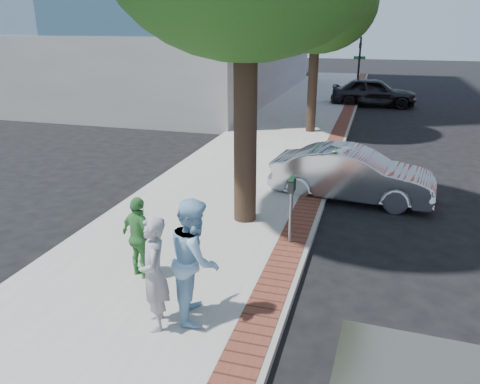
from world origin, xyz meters
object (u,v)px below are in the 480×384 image
at_px(person_officer, 195,259).
at_px(person_green, 140,238).
at_px(person_gray, 154,274).
at_px(sedan_silver, 352,174).
at_px(bg_car, 373,92).
at_px(parking_meter, 291,196).

height_order(person_officer, person_green, person_officer).
relative_size(person_gray, person_green, 1.17).
bearing_deg(sedan_silver, bg_car, 5.53).
height_order(parking_meter, person_officer, person_officer).
distance_m(parking_meter, person_green, 3.19).
bearing_deg(sedan_silver, parking_meter, 169.49).
distance_m(person_green, bg_car, 21.90).
height_order(person_officer, sedan_silver, person_officer).
bearing_deg(bg_car, parking_meter, 174.25).
bearing_deg(sedan_silver, person_officer, 169.05).
bearing_deg(parking_meter, sedan_silver, 73.21).
height_order(person_green, sedan_silver, person_green).
relative_size(parking_meter, person_gray, 0.82).
xyz_separation_m(person_green, bg_car, (3.61, 21.60, -0.10)).
relative_size(person_gray, sedan_silver, 0.42).
xyz_separation_m(person_gray, person_green, (-0.93, 1.31, -0.13)).
distance_m(parking_meter, sedan_silver, 3.64).
xyz_separation_m(parking_meter, person_officer, (-0.95, -2.98, -0.07)).
xyz_separation_m(parking_meter, sedan_silver, (1.04, 3.45, -0.50)).
distance_m(person_officer, person_green, 1.65).
bearing_deg(parking_meter, bg_car, 86.32).
height_order(sedan_silver, bg_car, bg_car).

